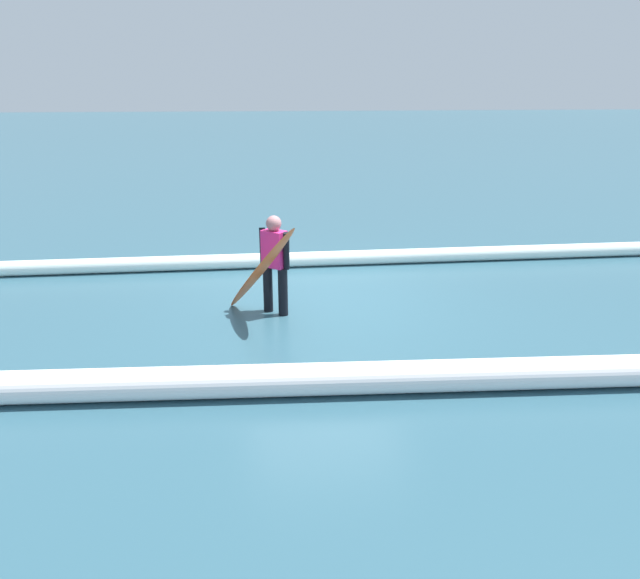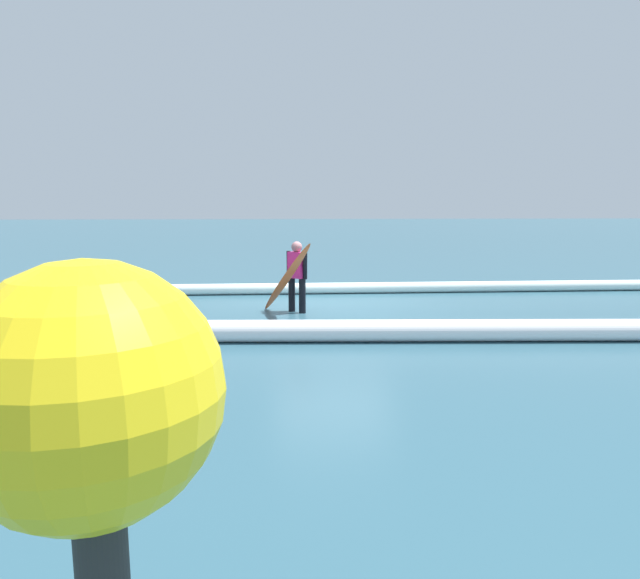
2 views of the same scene
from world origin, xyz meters
TOP-DOWN VIEW (x-y plane):
  - ground_plane at (0.00, 0.00)m, footprint 148.81×148.81m
  - surfer at (0.80, 0.47)m, footprint 0.41×0.48m
  - surfboard at (1.02, 0.71)m, footprint 1.08×1.41m
  - channel_buoy at (1.71, 10.00)m, footprint 0.78×0.78m
  - wave_crest_foreground at (-0.18, -1.86)m, footprint 18.74×0.40m
  - wave_crest_midground at (1.65, 2.89)m, footprint 19.53×1.58m

SIDE VIEW (x-z plane):
  - ground_plane at x=0.00m, z-range 0.00..0.00m
  - wave_crest_foreground at x=-0.18m, z-range 0.00..0.27m
  - wave_crest_midground at x=1.65m, z-range 0.00..0.36m
  - surfboard at x=1.02m, z-range -0.01..1.49m
  - surfer at x=0.80m, z-range 0.09..1.54m
  - channel_buoy at x=1.71m, z-range 0.56..2.61m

